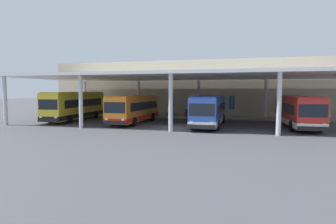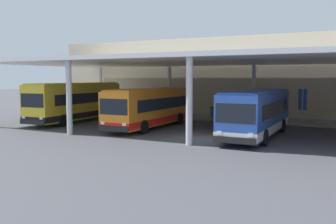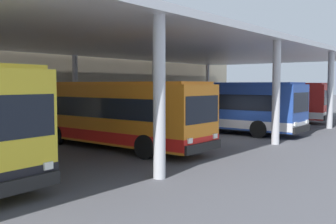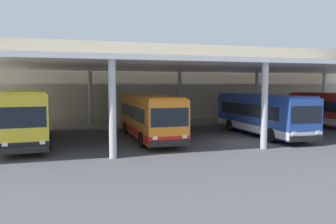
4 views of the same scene
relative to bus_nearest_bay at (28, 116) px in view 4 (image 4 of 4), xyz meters
name	(u,v)px [view 4 (image 4 of 4)]	position (x,y,z in m)	size (l,w,h in m)	color
ground_plane	(243,142)	(14.07, -3.91, -1.84)	(200.00, 200.00, 0.00)	#47474C
platform_kerb	(185,122)	(14.07, 7.84, -1.75)	(42.00, 4.50, 0.18)	gray
station_building_facade	(175,83)	(14.07, 11.09, 2.30)	(48.00, 1.60, 8.28)	#C1B293
canopy_shelter	(211,68)	(14.07, 1.59, 3.45)	(40.00, 17.00, 5.55)	silver
bus_nearest_bay	(28,116)	(0.00, 0.00, 0.00)	(3.17, 11.45, 3.57)	yellow
bus_second_bay	(149,116)	(8.23, -0.64, -0.19)	(2.77, 10.54, 3.17)	orange
bus_middle_bay	(261,114)	(16.99, -1.48, -0.19)	(2.78, 10.55, 3.17)	#284CA8
bench_waiting	(178,117)	(13.33, 7.90, -1.18)	(1.80, 0.45, 0.92)	#383D47
trash_bin	(151,118)	(10.47, 7.86, -1.16)	(0.52, 0.52, 0.98)	#236638
banner_sign	(232,104)	(18.94, 7.03, 0.14)	(0.70, 0.12, 3.20)	#B2B2B7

